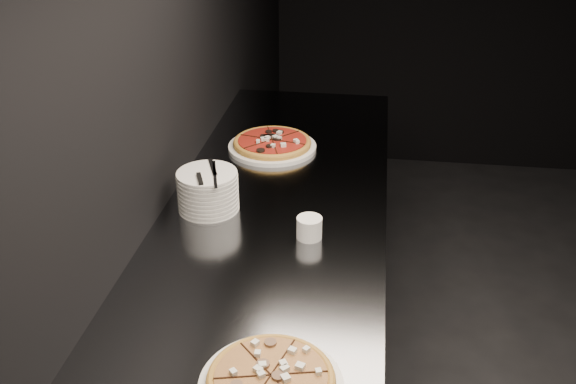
# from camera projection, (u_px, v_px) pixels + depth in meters

# --- Properties ---
(wall_left) EXTENTS (0.02, 5.00, 2.80)m
(wall_left) POSITION_uv_depth(u_px,v_px,m) (151.00, 67.00, 1.94)
(wall_left) COLOR black
(wall_left) RESTS_ON floor
(counter) EXTENTS (0.74, 2.44, 0.92)m
(counter) POSITION_uv_depth(u_px,v_px,m) (275.00, 323.00, 2.33)
(counter) COLOR slate
(counter) RESTS_ON floor
(pizza_mushroom) EXTENTS (0.35, 0.35, 0.04)m
(pizza_mushroom) POSITION_uv_depth(u_px,v_px,m) (271.00, 381.00, 1.41)
(pizza_mushroom) COLOR silver
(pizza_mushroom) RESTS_ON counter
(pizza_tomato) EXTENTS (0.38, 0.38, 0.04)m
(pizza_tomato) POSITION_uv_depth(u_px,v_px,m) (272.00, 144.00, 2.57)
(pizza_tomato) COLOR silver
(pizza_tomato) RESTS_ON counter
(plate_stack) EXTENTS (0.20, 0.20, 0.13)m
(plate_stack) POSITION_uv_depth(u_px,v_px,m) (208.00, 191.00, 2.11)
(plate_stack) COLOR silver
(plate_stack) RESTS_ON counter
(cutlery) EXTENTS (0.07, 0.21, 0.01)m
(cutlery) POSITION_uv_depth(u_px,v_px,m) (208.00, 174.00, 2.06)
(cutlery) COLOR #B4B6BB
(cutlery) RESTS_ON plate_stack
(ramekin) EXTENTS (0.08, 0.08, 0.07)m
(ramekin) POSITION_uv_depth(u_px,v_px,m) (309.00, 227.00, 1.96)
(ramekin) COLOR silver
(ramekin) RESTS_ON counter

